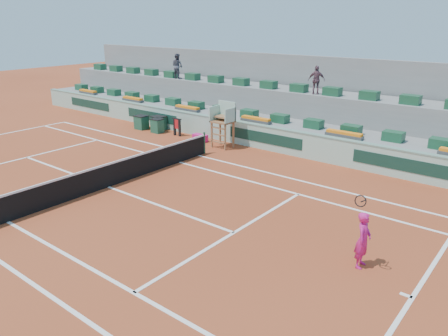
{
  "coord_description": "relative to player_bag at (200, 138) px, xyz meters",
  "views": [
    {
      "loc": [
        13.92,
        -9.95,
        6.46
      ],
      "look_at": [
        4.0,
        2.5,
        1.0
      ],
      "focal_mm": 35.0,
      "sensor_mm": 36.0,
      "label": 1
    }
  ],
  "objects": [
    {
      "name": "player_bag",
      "position": [
        0.0,
        0.0,
        0.0
      ],
      "size": [
        0.87,
        0.39,
        0.39
      ],
      "primitive_type": "cube",
      "color": "#D31B7A",
      "rests_on": "ground"
    },
    {
      "name": "flower_planters",
      "position": [
        0.22,
        1.45,
        1.14
      ],
      "size": [
        26.8,
        0.36,
        0.28
      ],
      "color": "#474747",
      "rests_on": "seating_tier_lower"
    },
    {
      "name": "seat_row_upper",
      "position": [
        1.72,
        4.15,
        2.63
      ],
      "size": [
        32.9,
        0.6,
        0.44
      ],
      "color": "#194D2F",
      "rests_on": "seating_tier_upper"
    },
    {
      "name": "drink_cooler_c",
      "position": [
        -4.73,
        -0.11,
        0.23
      ],
      "size": [
        0.76,
        0.66,
        0.84
      ],
      "color": "#194C36",
      "rests_on": "ground"
    },
    {
      "name": "court_lines",
      "position": [
        1.72,
        -7.55,
        -0.19
      ],
      "size": [
        23.89,
        11.09,
        0.01
      ],
      "color": "white",
      "rests_on": "ground"
    },
    {
      "name": "seat_row_lower",
      "position": [
        1.72,
        2.25,
        1.23
      ],
      "size": [
        32.9,
        0.6,
        0.44
      ],
      "color": "#194D2F",
      "rests_on": "seating_tier_lower"
    },
    {
      "name": "umpire_chair",
      "position": [
        1.72,
        -0.06,
        1.35
      ],
      "size": [
        1.1,
        0.9,
        2.4
      ],
      "color": "brown",
      "rests_on": "ground"
    },
    {
      "name": "stadium_back_wall",
      "position": [
        1.72,
        6.35,
        2.01
      ],
      "size": [
        36.0,
        0.4,
        4.4
      ],
      "primitive_type": "cube",
      "color": "gray",
      "rests_on": "ground"
    },
    {
      "name": "seating_tier_lower",
      "position": [
        1.72,
        3.15,
        0.41
      ],
      "size": [
        36.0,
        4.0,
        1.2
      ],
      "primitive_type": "cube",
      "color": "gray",
      "rests_on": "ground"
    },
    {
      "name": "tennis_player",
      "position": [
        12.04,
        -6.95,
        0.62
      ],
      "size": [
        0.44,
        0.87,
        2.28
      ],
      "color": "#D31B7A",
      "rests_on": "ground"
    },
    {
      "name": "towel_rack",
      "position": [
        -1.85,
        0.07,
        0.41
      ],
      "size": [
        0.68,
        0.11,
        1.03
      ],
      "color": "black",
      "rests_on": "ground"
    },
    {
      "name": "ground",
      "position": [
        1.72,
        -7.55,
        -0.19
      ],
      "size": [
        90.0,
        90.0,
        0.0
      ],
      "primitive_type": "plane",
      "color": "#8F381B",
      "rests_on": "ground"
    },
    {
      "name": "seating_tier_upper",
      "position": [
        1.72,
        4.75,
        1.11
      ],
      "size": [
        36.0,
        2.4,
        2.6
      ],
      "primitive_type": "cube",
      "color": "gray",
      "rests_on": "ground"
    },
    {
      "name": "advertising_hoarding",
      "position": [
        1.74,
        0.94,
        0.44
      ],
      "size": [
        36.0,
        0.34,
        1.26
      ],
      "color": "#A0CAB5",
      "rests_on": "ground"
    },
    {
      "name": "spectator_mid",
      "position": [
        4.86,
        3.94,
        3.17
      ],
      "size": [
        0.96,
        0.7,
        1.52
      ],
      "primitive_type": "imported",
      "rotation": [
        0.0,
        0.0,
        3.56
      ],
      "color": "#694652",
      "rests_on": "seating_tier_upper"
    },
    {
      "name": "spectator_left",
      "position": [
        -5.5,
        3.99,
        3.24
      ],
      "size": [
        0.85,
        0.68,
        1.66
      ],
      "primitive_type": "imported",
      "rotation": [
        0.0,
        0.0,
        3.08
      ],
      "color": "#484954",
      "rests_on": "seating_tier_upper"
    },
    {
      "name": "drink_cooler_a",
      "position": [
        -3.3,
        -0.12,
        0.23
      ],
      "size": [
        0.67,
        0.58,
        0.84
      ],
      "color": "#194C36",
      "rests_on": "ground"
    },
    {
      "name": "drink_cooler_b",
      "position": [
        -3.76,
        0.44,
        0.23
      ],
      "size": [
        0.83,
        0.72,
        0.84
      ],
      "color": "#194C36",
      "rests_on": "ground"
    },
    {
      "name": "tennis_net",
      "position": [
        1.72,
        -7.55,
        0.33
      ],
      "size": [
        0.1,
        11.97,
        1.1
      ],
      "color": "black",
      "rests_on": "ground"
    }
  ]
}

